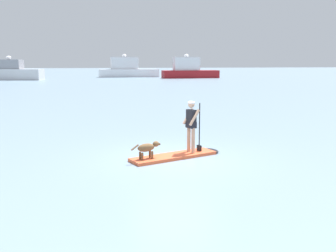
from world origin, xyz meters
The scene contains 7 objects.
ground_plane centered at (0.00, 0.00, 0.00)m, with size 400.00×400.00×0.00m, color gray.
paddleboard centered at (0.21, 0.08, 0.05)m, with size 3.32×1.86×0.10m.
person_paddler centered at (0.66, 0.25, 1.11)m, with size 0.68×0.59×1.75m.
dog centered at (-0.92, -0.35, 0.45)m, with size 1.01×0.45×0.54m.
moored_boat_far_starboard centered at (-16.86, 59.84, 1.39)m, with size 10.41×5.18×4.24m.
moored_boat_far_port centered at (4.29, 69.11, 1.55)m, with size 12.68×3.46×4.82m.
moored_boat_center centered at (15.90, 61.75, 1.52)m, with size 11.39×3.24×4.73m.
Camera 1 is at (-2.47, -11.89, 3.12)m, focal length 40.33 mm.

